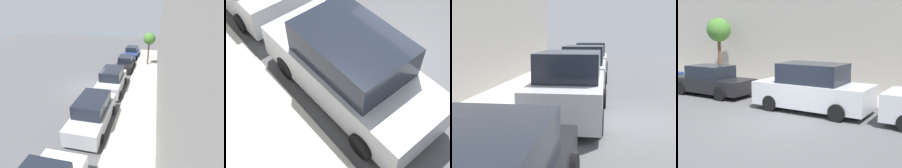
{
  "view_description": "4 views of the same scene",
  "coord_description": "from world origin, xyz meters",
  "views": [
    {
      "loc": [
        5.56,
        -14.16,
        7.01
      ],
      "look_at": [
        2.42,
        -1.11,
        1.0
      ],
      "focal_mm": 28.0,
      "sensor_mm": 36.0,
      "label": 1
    },
    {
      "loc": [
        5.56,
        3.55,
        6.5
      ],
      "look_at": [
        2.77,
        0.12,
        1.0
      ],
      "focal_mm": 50.0,
      "sensor_mm": 36.0,
      "label": 2
    },
    {
      "loc": [
        0.97,
        8.89,
        2.45
      ],
      "look_at": [
        2.39,
        -0.27,
        1.0
      ],
      "focal_mm": 50.0,
      "sensor_mm": 36.0,
      "label": 3
    },
    {
      "loc": [
        -8.89,
        -6.07,
        3.19
      ],
      "look_at": [
        2.36,
        1.1,
        1.0
      ],
      "focal_mm": 50.0,
      "sensor_mm": 36.0,
      "label": 4
    }
  ],
  "objects": [
    {
      "name": "ground_plane",
      "position": [
        0.0,
        0.0,
        0.0
      ],
      "size": [
        60.0,
        60.0,
        0.0
      ],
      "primitive_type": "plane",
      "color": "#515154"
    },
    {
      "name": "sidewalk",
      "position": [
        4.83,
        0.0,
        0.07
      ],
      "size": [
        2.66,
        32.0,
        0.15
      ],
      "color": "#B2ADA3",
      "rests_on": "ground_plane"
    },
    {
      "name": "parked_sedan_fourth",
      "position": [
        2.4,
        5.94,
        0.72
      ],
      "size": [
        1.92,
        4.53,
        1.54
      ],
      "color": "black",
      "rests_on": "ground_plane"
    },
    {
      "name": "street_tree",
      "position": [
        4.95,
        7.89,
        3.31
      ],
      "size": [
        1.44,
        1.44,
        3.95
      ],
      "color": "brown",
      "rests_on": "sidewalk"
    },
    {
      "name": "parked_suv_third",
      "position": [
        2.19,
        -0.12,
        0.93
      ],
      "size": [
        2.08,
        4.84,
        1.98
      ],
      "color": "#B7BABF",
      "rests_on": "ground_plane"
    }
  ]
}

